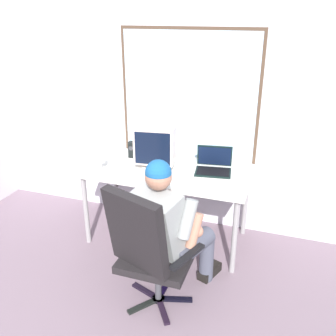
{
  "coord_description": "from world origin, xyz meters",
  "views": [
    {
      "loc": [
        0.74,
        -0.79,
        2.11
      ],
      "look_at": [
        -0.14,
        1.79,
        0.95
      ],
      "focal_mm": 39.69,
      "sensor_mm": 36.0,
      "label": 1
    }
  ],
  "objects_px": {
    "person_seated": "(169,225)",
    "wine_glass": "(101,159)",
    "desk": "(167,175)",
    "laptop": "(214,164)",
    "desk_speaker": "(132,149)",
    "office_chair": "(147,247)",
    "crt_monitor": "(155,145)"
  },
  "relations": [
    {
      "from": "person_seated",
      "to": "crt_monitor",
      "type": "height_order",
      "value": "person_seated"
    },
    {
      "from": "office_chair",
      "to": "person_seated",
      "type": "relative_size",
      "value": 0.87
    },
    {
      "from": "laptop",
      "to": "desk_speaker",
      "type": "relative_size",
      "value": 2.22
    },
    {
      "from": "desk",
      "to": "person_seated",
      "type": "xyz_separation_m",
      "value": [
        0.26,
        -0.71,
        -0.07
      ]
    },
    {
      "from": "office_chair",
      "to": "crt_monitor",
      "type": "relative_size",
      "value": 2.59
    },
    {
      "from": "crt_monitor",
      "to": "wine_glass",
      "type": "distance_m",
      "value": 0.52
    },
    {
      "from": "wine_glass",
      "to": "crt_monitor",
      "type": "bearing_deg",
      "value": 25.01
    },
    {
      "from": "person_seated",
      "to": "desk_speaker",
      "type": "height_order",
      "value": "person_seated"
    },
    {
      "from": "laptop",
      "to": "wine_glass",
      "type": "relative_size",
      "value": 2.5
    },
    {
      "from": "office_chair",
      "to": "wine_glass",
      "type": "relative_size",
      "value": 7.17
    },
    {
      "from": "wine_glass",
      "to": "desk_speaker",
      "type": "bearing_deg",
      "value": 69.97
    },
    {
      "from": "office_chair",
      "to": "desk_speaker",
      "type": "relative_size",
      "value": 6.36
    },
    {
      "from": "person_seated",
      "to": "crt_monitor",
      "type": "bearing_deg",
      "value": 117.98
    },
    {
      "from": "person_seated",
      "to": "wine_glass",
      "type": "xyz_separation_m",
      "value": [
        -0.84,
        0.5,
        0.24
      ]
    },
    {
      "from": "laptop",
      "to": "office_chair",
      "type": "bearing_deg",
      "value": -102.25
    },
    {
      "from": "desk",
      "to": "wine_glass",
      "type": "relative_size",
      "value": 10.77
    },
    {
      "from": "laptop",
      "to": "wine_glass",
      "type": "xyz_separation_m",
      "value": [
        -0.99,
        -0.32,
        0.04
      ]
    },
    {
      "from": "desk",
      "to": "desk_speaker",
      "type": "height_order",
      "value": "desk_speaker"
    },
    {
      "from": "person_seated",
      "to": "desk",
      "type": "bearing_deg",
      "value": 110.35
    },
    {
      "from": "office_chair",
      "to": "wine_glass",
      "type": "distance_m",
      "value": 1.11
    },
    {
      "from": "desk",
      "to": "crt_monitor",
      "type": "distance_m",
      "value": 0.31
    },
    {
      "from": "person_seated",
      "to": "desk_speaker",
      "type": "relative_size",
      "value": 7.28
    },
    {
      "from": "person_seated",
      "to": "laptop",
      "type": "bearing_deg",
      "value": 79.51
    },
    {
      "from": "wine_glass",
      "to": "office_chair",
      "type": "bearing_deg",
      "value": -45.05
    },
    {
      "from": "office_chair",
      "to": "wine_glass",
      "type": "bearing_deg",
      "value": 134.95
    },
    {
      "from": "laptop",
      "to": "wine_glass",
      "type": "distance_m",
      "value": 1.04
    },
    {
      "from": "laptop",
      "to": "desk_speaker",
      "type": "distance_m",
      "value": 0.85
    },
    {
      "from": "office_chair",
      "to": "crt_monitor",
      "type": "height_order",
      "value": "crt_monitor"
    },
    {
      "from": "wine_glass",
      "to": "desk",
      "type": "bearing_deg",
      "value": 20.01
    },
    {
      "from": "desk",
      "to": "crt_monitor",
      "type": "relative_size",
      "value": 3.9
    },
    {
      "from": "office_chair",
      "to": "person_seated",
      "type": "distance_m",
      "value": 0.27
    },
    {
      "from": "laptop",
      "to": "wine_glass",
      "type": "bearing_deg",
      "value": -162.26
    }
  ]
}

